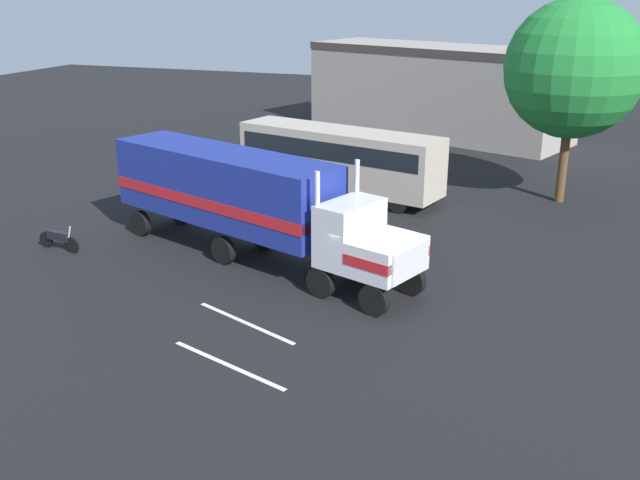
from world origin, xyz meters
The scene contains 10 objects.
ground_plane centered at (0.00, 0.00, 0.00)m, with size 120.00×120.00×0.00m, color black.
lane_stripe_near centered at (-3.24, -3.50, 0.01)m, with size 4.40×0.16×0.01m, color silver.
lane_stripe_mid centered at (-2.54, -6.15, 0.01)m, with size 4.40×0.16×0.01m, color silver.
semi_truck centered at (-5.82, 1.95, 2.52)m, with size 14.14×7.24×4.50m.
person_bystander centered at (-4.87, 3.85, 0.89)m, with size 0.40×0.48×1.63m.
parked_bus centered at (-5.22, 11.84, 2.07)m, with size 11.29×5.19×3.40m.
parked_car centered at (-15.33, 12.98, 0.81)m, with size 4.58×2.29×1.57m.
motorcycle centered at (-13.38, 0.02, 0.48)m, with size 2.11×0.37×1.12m.
tree_left centered at (5.66, 14.42, 6.56)m, with size 6.61×6.61×9.87m.
building_backdrop centered at (-3.60, 29.30, 3.35)m, with size 19.77×12.15×6.27m.
Camera 1 is at (6.17, -22.37, 10.36)m, focal length 40.25 mm.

